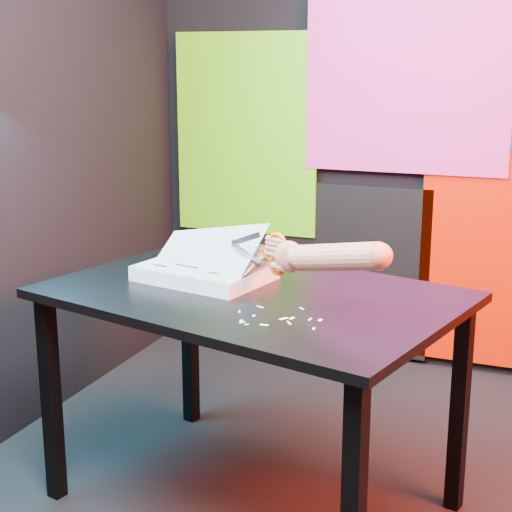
% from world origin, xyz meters
% --- Properties ---
extents(room, '(3.01, 3.01, 2.71)m').
position_xyz_m(room, '(0.00, 0.00, 1.35)').
color(room, black).
rests_on(room, ground).
extents(backdrop, '(2.88, 0.05, 2.08)m').
position_xyz_m(backdrop, '(0.06, 1.46, 0.96)').
color(backdrop, '#BD1400').
rests_on(backdrop, ground).
extents(work_table, '(1.43, 1.11, 0.75)m').
position_xyz_m(work_table, '(-0.43, 0.01, 0.67)').
color(work_table, black).
rests_on(work_table, ground).
extents(printout_stack, '(0.46, 0.37, 0.22)m').
position_xyz_m(printout_stack, '(-0.62, 0.07, 0.78)').
color(printout_stack, white).
rests_on(printout_stack, work_table).
extents(scissors, '(0.23, 0.10, 0.14)m').
position_xyz_m(scissors, '(-0.35, -0.00, 0.88)').
color(scissors, silver).
rests_on(scissors, printout_stack).
extents(hand_forearm, '(0.43, 0.21, 0.15)m').
position_xyz_m(hand_forearm, '(-0.14, -0.09, 0.91)').
color(hand_forearm, '#B76847').
rests_on(hand_forearm, work_table).
extents(paper_clippings, '(0.26, 0.21, 0.00)m').
position_xyz_m(paper_clippings, '(-0.25, -0.23, 0.75)').
color(paper_clippings, white).
rests_on(paper_clippings, work_table).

